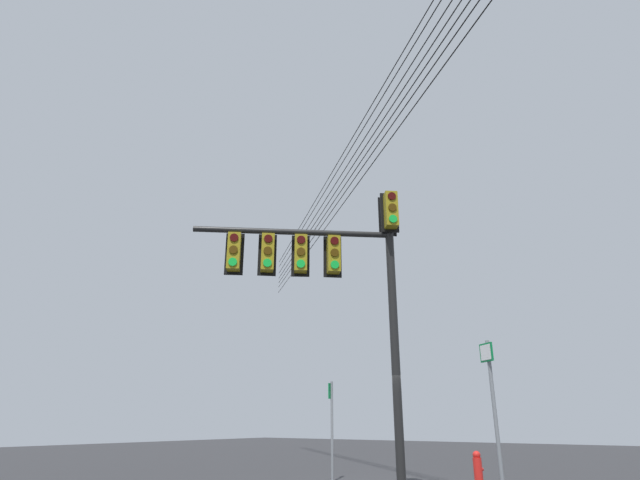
{
  "coord_description": "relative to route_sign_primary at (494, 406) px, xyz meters",
  "views": [
    {
      "loc": [
        -11.46,
        -6.31,
        1.53
      ],
      "look_at": [
        -2.05,
        0.39,
        5.69
      ],
      "focal_mm": 28.37,
      "sensor_mm": 36.0,
      "label": 1
    }
  ],
  "objects": [
    {
      "name": "route_sign_primary",
      "position": [
        0.0,
        0.0,
        0.0
      ],
      "size": [
        0.25,
        0.31,
        2.95
      ],
      "color": "slate",
      "rests_on": "ground"
    },
    {
      "name": "route_sign_secondary",
      "position": [
        2.87,
        5.47,
        -0.23
      ],
      "size": [
        0.26,
        0.11,
        2.61
      ],
      "color": "slate",
      "rests_on": "ground"
    },
    {
      "name": "overhead_wire_span",
      "position": [
        1.92,
        3.51,
        7.51
      ],
      "size": [
        20.92,
        24.21,
        2.3
      ],
      "color": "black"
    },
    {
      "name": "fire_hydrant",
      "position": [
        4.36,
        1.94,
        -1.38
      ],
      "size": [
        0.31,
        0.22,
        0.81
      ],
      "color": "red",
      "rests_on": "ground"
    },
    {
      "name": "signal_mast_assembly",
      "position": [
        0.12,
        3.42,
        3.27
      ],
      "size": [
        3.61,
        4.07,
        6.94
      ],
      "color": "black",
      "rests_on": "ground"
    }
  ]
}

